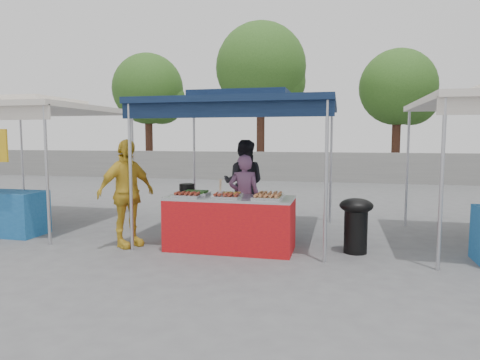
% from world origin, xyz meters
% --- Properties ---
extents(ground_plane, '(80.00, 80.00, 0.00)m').
position_xyz_m(ground_plane, '(0.00, 0.00, 0.00)').
color(ground_plane, '#595A5C').
extents(back_wall, '(40.00, 0.25, 1.20)m').
position_xyz_m(back_wall, '(0.00, 11.00, 0.60)').
color(back_wall, gray).
rests_on(back_wall, ground_plane).
extents(main_canopy, '(3.20, 3.20, 2.57)m').
position_xyz_m(main_canopy, '(0.00, 0.97, 2.37)').
color(main_canopy, '#BABBC2').
rests_on(main_canopy, ground_plane).
extents(neighbor_stall_left, '(3.20, 3.20, 2.57)m').
position_xyz_m(neighbor_stall_left, '(-4.50, 0.57, 1.60)').
color(neighbor_stall_left, '#BABBC2').
rests_on(neighbor_stall_left, ground_plane).
extents(tree_0, '(3.47, 3.40, 5.85)m').
position_xyz_m(tree_0, '(-7.33, 12.95, 4.00)').
color(tree_0, '#402318').
rests_on(tree_0, ground_plane).
extents(tree_1, '(4.02, 4.02, 6.92)m').
position_xyz_m(tree_1, '(-1.71, 12.66, 4.73)').
color(tree_1, '#402318').
rests_on(tree_1, ground_plane).
extents(tree_2, '(3.32, 3.23, 5.55)m').
position_xyz_m(tree_2, '(4.16, 13.03, 3.79)').
color(tree_2, '#402318').
rests_on(tree_2, ground_plane).
extents(vendor_table, '(2.00, 0.80, 0.85)m').
position_xyz_m(vendor_table, '(0.00, -0.10, 0.43)').
color(vendor_table, red).
rests_on(vendor_table, ground_plane).
extents(food_tray_fl, '(0.42, 0.30, 0.07)m').
position_xyz_m(food_tray_fl, '(-0.63, -0.34, 0.88)').
color(food_tray_fl, silver).
rests_on(food_tray_fl, vendor_table).
extents(food_tray_fm, '(0.42, 0.30, 0.07)m').
position_xyz_m(food_tray_fm, '(0.00, -0.34, 0.88)').
color(food_tray_fm, silver).
rests_on(food_tray_fm, vendor_table).
extents(food_tray_fr, '(0.42, 0.30, 0.07)m').
position_xyz_m(food_tray_fr, '(0.62, -0.32, 0.88)').
color(food_tray_fr, silver).
rests_on(food_tray_fr, vendor_table).
extents(food_tray_bl, '(0.42, 0.30, 0.07)m').
position_xyz_m(food_tray_bl, '(-0.59, -0.04, 0.88)').
color(food_tray_bl, silver).
rests_on(food_tray_bl, vendor_table).
extents(food_tray_bm, '(0.42, 0.30, 0.07)m').
position_xyz_m(food_tray_bm, '(-0.04, -0.03, 0.88)').
color(food_tray_bm, silver).
rests_on(food_tray_bm, vendor_table).
extents(food_tray_br, '(0.42, 0.30, 0.07)m').
position_xyz_m(food_tray_br, '(0.63, -0.02, 0.88)').
color(food_tray_br, silver).
rests_on(food_tray_br, vendor_table).
extents(cooking_pot, '(0.26, 0.26, 0.15)m').
position_xyz_m(cooking_pot, '(-0.85, 0.24, 0.92)').
color(cooking_pot, black).
rests_on(cooking_pot, vendor_table).
extents(skewer_cup, '(0.09, 0.09, 0.11)m').
position_xyz_m(skewer_cup, '(-0.10, -0.31, 0.91)').
color(skewer_cup, '#BABBC2').
rests_on(skewer_cup, vendor_table).
extents(wok_burner, '(0.51, 0.51, 0.86)m').
position_xyz_m(wok_burner, '(1.94, 0.15, 0.51)').
color(wok_burner, black).
rests_on(wok_burner, ground_plane).
extents(crate_left, '(0.46, 0.32, 0.27)m').
position_xyz_m(crate_left, '(-0.52, 0.61, 0.14)').
color(crate_left, '#133DA1').
rests_on(crate_left, ground_plane).
extents(crate_right, '(0.46, 0.32, 0.28)m').
position_xyz_m(crate_right, '(0.38, 0.66, 0.14)').
color(crate_right, '#133DA1').
rests_on(crate_right, ground_plane).
extents(crate_stacked, '(0.45, 0.32, 0.27)m').
position_xyz_m(crate_stacked, '(0.38, 0.66, 0.41)').
color(crate_stacked, '#133DA1').
rests_on(crate_stacked, crate_right).
extents(vendor_woman, '(0.59, 0.43, 1.49)m').
position_xyz_m(vendor_woman, '(0.08, 0.59, 0.75)').
color(vendor_woman, '#895780').
rests_on(vendor_woman, ground_plane).
extents(helper_man, '(0.88, 0.70, 1.74)m').
position_xyz_m(helper_man, '(-0.20, 1.78, 0.87)').
color(helper_man, black).
rests_on(helper_man, ground_plane).
extents(customer_person, '(0.88, 1.11, 1.76)m').
position_xyz_m(customer_person, '(-1.70, -0.28, 0.88)').
color(customer_person, gold).
rests_on(customer_person, ground_plane).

